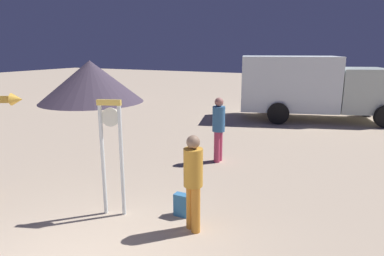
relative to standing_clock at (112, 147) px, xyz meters
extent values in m
cylinder|color=silver|center=(-0.17, -0.07, -0.27)|extent=(0.07, 0.07, 2.10)
cylinder|color=silver|center=(0.17, 0.06, -0.27)|extent=(0.07, 0.07, 2.10)
cube|color=#F6CA53|center=(0.00, 0.00, 0.83)|extent=(0.44, 0.22, 0.10)
cylinder|color=silver|center=(-0.01, 0.02, 0.56)|extent=(0.34, 0.15, 0.34)
cube|color=black|center=(-0.02, 0.05, 0.56)|extent=(0.05, 0.03, 0.08)
cube|color=black|center=(-0.02, 0.05, 0.56)|extent=(0.13, 0.06, 0.03)
cone|color=yellow|center=(-2.16, -0.21, 0.77)|extent=(0.31, 0.33, 0.25)
cylinder|color=orange|center=(1.67, 0.09, -0.91)|extent=(0.15, 0.15, 0.82)
cylinder|color=orange|center=(1.53, 0.17, -0.91)|extent=(0.15, 0.15, 0.82)
cylinder|color=gold|center=(1.60, 0.13, -0.17)|extent=(0.33, 0.33, 0.65)
sphere|color=#94735A|center=(1.60, 0.13, 0.27)|extent=(0.23, 0.23, 0.23)
cube|color=teal|center=(1.18, 0.50, -1.10)|extent=(0.27, 0.16, 0.43)
cube|color=#487AB9|center=(1.18, 0.60, -1.17)|extent=(0.19, 0.04, 0.19)
cylinder|color=#BF3A5B|center=(0.61, 3.64, -0.89)|extent=(0.16, 0.16, 0.87)
cylinder|color=#BF3A5B|center=(0.62, 3.81, -0.89)|extent=(0.16, 0.16, 0.87)
cylinder|color=#356897|center=(0.61, 3.72, -0.10)|extent=(0.35, 0.35, 0.69)
sphere|color=#A8695F|center=(0.61, 3.72, 0.36)|extent=(0.24, 0.24, 0.24)
cube|color=white|center=(1.14, 10.61, 0.29)|extent=(4.55, 3.44, 2.32)
cube|color=silver|center=(4.03, 11.49, 0.05)|extent=(2.48, 2.71, 1.84)
cylinder|color=black|center=(4.37, 12.85, -0.87)|extent=(0.93, 0.50, 0.90)
cylinder|color=black|center=(1.05, 9.32, -0.87)|extent=(0.93, 0.50, 0.90)
cylinder|color=black|center=(0.35, 11.63, -0.87)|extent=(0.93, 0.50, 0.90)
cone|color=#443848|center=(-10.19, 10.47, -0.10)|extent=(6.09, 6.09, 2.44)
camera|label=1|loc=(3.92, -4.60, 1.75)|focal=31.28mm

